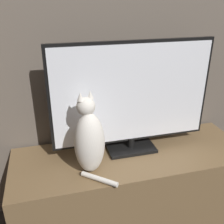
{
  "coord_description": "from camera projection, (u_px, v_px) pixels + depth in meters",
  "views": [
    {
      "loc": [
        -0.48,
        -0.4,
        1.46
      ],
      "look_at": [
        -0.14,
        0.9,
        0.84
      ],
      "focal_mm": 42.0,
      "sensor_mm": 36.0,
      "label": 1
    }
  ],
  "objects": [
    {
      "name": "wall_back",
      "position": [
        120.0,
        21.0,
        1.61
      ],
      "size": [
        4.8,
        0.05,
        2.6
      ],
      "color": "#60564C",
      "rests_on": "ground_plane"
    },
    {
      "name": "tv_stand",
      "position": [
        131.0,
        187.0,
        1.77
      ],
      "size": [
        1.5,
        0.52,
        0.52
      ],
      "color": "brown",
      "rests_on": "ground_plane"
    },
    {
      "name": "tv",
      "position": [
        132.0,
        97.0,
        1.57
      ],
      "size": [
        0.99,
        0.18,
        0.7
      ],
      "color": "black",
      "rests_on": "tv_stand"
    },
    {
      "name": "cat",
      "position": [
        89.0,
        140.0,
        1.43
      ],
      "size": [
        0.22,
        0.29,
        0.47
      ],
      "rotation": [
        0.0,
        0.0,
        0.25
      ],
      "color": "silver",
      "rests_on": "tv_stand"
    }
  ]
}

